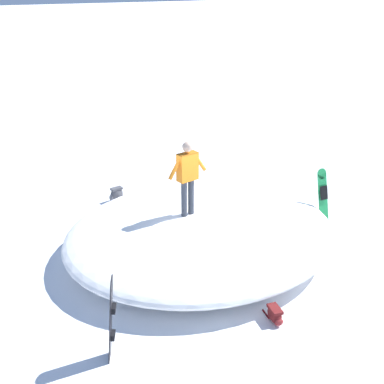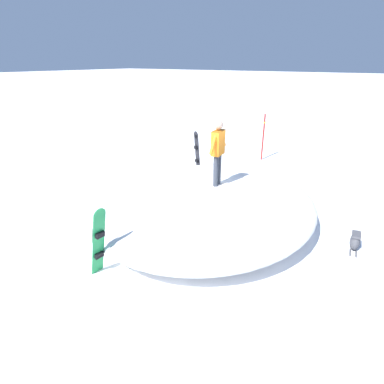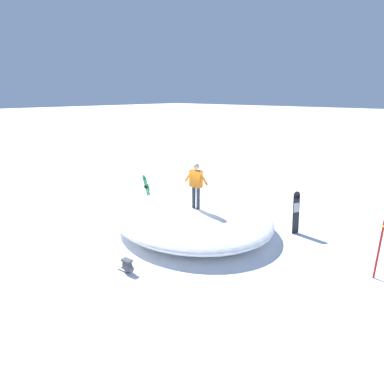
{
  "view_description": "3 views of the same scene",
  "coord_description": "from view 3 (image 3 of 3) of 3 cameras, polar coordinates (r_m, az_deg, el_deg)",
  "views": [
    {
      "loc": [
        -5.77,
        -8.45,
        6.12
      ],
      "look_at": [
        -0.53,
        0.73,
        1.53
      ],
      "focal_mm": 46.51,
      "sensor_mm": 36.0,
      "label": 1
    },
    {
      "loc": [
        6.47,
        4.69,
        4.22
      ],
      "look_at": [
        0.13,
        0.4,
        0.98
      ],
      "focal_mm": 29.35,
      "sensor_mm": 36.0,
      "label": 2
    },
    {
      "loc": [
        -8.21,
        9.28,
        5.26
      ],
      "look_at": [
        -0.59,
        0.86,
        1.69
      ],
      "focal_mm": 29.41,
      "sensor_mm": 36.0,
      "label": 3
    }
  ],
  "objects": [
    {
      "name": "backpack_far",
      "position": [
        10.07,
        -11.61,
        -12.96
      ],
      "size": [
        0.61,
        0.28,
        0.44
      ],
      "color": "#4C4C51",
      "rests_on": "ground"
    },
    {
      "name": "snowboard_secondary_upright",
      "position": [
        15.18,
        -8.11,
        0.33
      ],
      "size": [
        0.31,
        0.41,
        1.62
      ],
      "color": "#1E8C47",
      "rests_on": "ground"
    },
    {
      "name": "snowboarder_standing",
      "position": [
        11.87,
        0.73,
        1.72
      ],
      "size": [
        1.07,
        0.29,
        1.78
      ],
      "color": "#333842",
      "rests_on": "snow_mound"
    },
    {
      "name": "backpack_near",
      "position": [
        14.93,
        8.31,
        -2.71
      ],
      "size": [
        0.31,
        0.63,
        0.31
      ],
      "color": "maroon",
      "rests_on": "ground"
    },
    {
      "name": "ground",
      "position": [
        13.46,
        0.59,
        -5.54
      ],
      "size": [
        240.0,
        240.0,
        0.0
      ],
      "primitive_type": "plane",
      "color": "white"
    },
    {
      "name": "snow_mound",
      "position": [
        12.65,
        -0.01,
        -4.64
      ],
      "size": [
        6.76,
        5.93,
        1.0
      ],
      "primitive_type": "ellipsoid",
      "rotation": [
        0.0,
        0.0,
        0.02
      ],
      "color": "white",
      "rests_on": "ground"
    },
    {
      "name": "snowboard_primary_upright",
      "position": [
        12.84,
        18.33,
        -3.43
      ],
      "size": [
        0.28,
        0.34,
        1.69
      ],
      "color": "black",
      "rests_on": "ground"
    },
    {
      "name": "trail_marker_pole",
      "position": [
        10.67,
        30.9,
        -8.31
      ],
      "size": [
        0.1,
        0.1,
        2.05
      ],
      "color": "#A51E19",
      "rests_on": "ground"
    }
  ]
}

